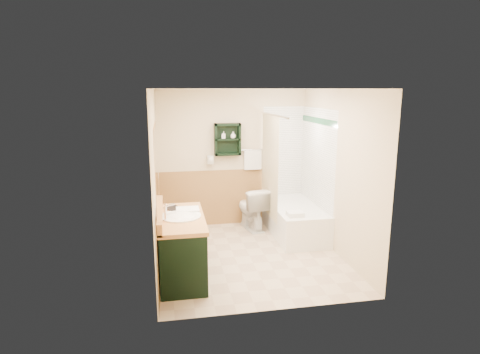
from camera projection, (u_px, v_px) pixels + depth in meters
The scene contains 25 objects.
floor at pixel (249, 256), 5.89m from camera, with size 3.00×3.00×0.00m, color beige.
back_wall at pixel (232, 158), 7.09m from camera, with size 2.60×0.04×2.40m, color beige.
left_wall at pixel (154, 180), 5.39m from camera, with size 0.04×3.00×2.40m, color beige.
right_wall at pixel (338, 173), 5.86m from camera, with size 0.04×3.00×2.40m, color beige.
ceiling at pixel (250, 87), 5.37m from camera, with size 2.60×3.00×0.04m, color white.
wainscot_left at pixel (159, 229), 5.55m from camera, with size 2.98×2.98×1.00m, color #A87644, non-canonical shape.
wainscot_back at pixel (233, 197), 7.20m from camera, with size 2.58×2.58×1.00m, color #A87644, non-canonical shape.
mirror_frame at pixel (156, 165), 4.81m from camera, with size 1.30×1.30×1.00m, color #915B2F, non-canonical shape.
mirror_glass at pixel (156, 165), 4.81m from camera, with size 1.20×1.20×0.90m, color white, non-canonical shape.
tile_right at pixel (316, 172), 6.61m from camera, with size 1.50×1.50×2.10m, color white, non-canonical shape.
tile_back at pixel (288, 165), 7.26m from camera, with size 0.95×0.95×2.10m, color white, non-canonical shape.
tile_accent at pixel (318, 121), 6.42m from camera, with size 1.50×1.50×0.10m, color #154A29, non-canonical shape.
wall_shelf at pixel (228, 139), 6.88m from camera, with size 0.45×0.15×0.55m, color black.
hair_dryer at pixel (210, 160), 6.93m from camera, with size 0.10×0.24×0.18m, color silver, non-canonical shape.
towel_bar at pixel (252, 150), 7.05m from camera, with size 0.40×0.06×0.40m, color white, non-canonical shape.
curtain_rod at pixel (273, 115), 6.27m from camera, with size 0.03×0.03×1.60m, color silver.
shower_curtain at pixel (270, 166), 6.62m from camera, with size 1.05×1.05×1.70m, color beige, non-canonical shape.
vanity at pixel (182, 247), 5.16m from camera, with size 0.59×1.28×0.81m, color black.
bathtub at pixel (295, 220), 6.70m from camera, with size 0.75×1.50×0.50m, color white.
toilet at pixel (252, 208), 6.97m from camera, with size 0.42×0.74×0.73m, color white.
counter_towel at pixel (188, 210), 5.29m from camera, with size 0.30×0.24×0.04m, color white.
vanity_book at pixel (167, 202), 5.31m from camera, with size 0.18×0.02×0.24m, color black.
tub_towel at pixel (295, 214), 6.09m from camera, with size 0.24×0.20×0.07m, color white.
soap_bottle_a at pixel (224, 137), 6.86m from camera, with size 0.06×0.13×0.06m, color white.
soap_bottle_b at pixel (233, 136), 6.88m from camera, with size 0.09×0.12×0.09m, color white.
Camera 1 is at (-1.14, -5.38, 2.39)m, focal length 30.00 mm.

